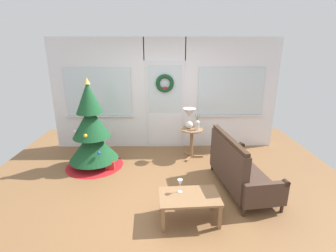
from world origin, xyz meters
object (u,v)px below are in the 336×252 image
object	(u,v)px
table_lamp	(189,116)
flower_vase	(197,125)
christmas_tree	(92,135)
side_table	(192,137)
settee_sofa	(237,169)
gift_box	(110,165)
wine_glass	(180,183)
coffee_table	(189,199)

from	to	relation	value
table_lamp	flower_vase	size ratio (longest dim) A/B	1.26
christmas_tree	table_lamp	bearing A→B (deg)	11.86
christmas_tree	side_table	size ratio (longest dim) A/B	2.72
christmas_tree	settee_sofa	size ratio (longest dim) A/B	1.10
christmas_tree	side_table	world-z (taller)	christmas_tree
side_table	gift_box	xyz separation A→B (m)	(-1.68, -0.54, -0.38)
flower_vase	wine_glass	size ratio (longest dim) A/B	1.79
table_lamp	christmas_tree	bearing A→B (deg)	-168.14
side_table	table_lamp	world-z (taller)	table_lamp
table_lamp	coffee_table	xyz separation A→B (m)	(-0.19, -2.12, -0.62)
gift_box	christmas_tree	bearing A→B (deg)	155.23
settee_sofa	coffee_table	bearing A→B (deg)	-138.36
table_lamp	coffee_table	size ratio (longest dim) A/B	0.51
gift_box	settee_sofa	bearing A→B (deg)	-17.98
table_lamp	wine_glass	size ratio (longest dim) A/B	2.26
table_lamp	settee_sofa	bearing A→B (deg)	-62.18
christmas_tree	settee_sofa	distance (m)	2.84
settee_sofa	side_table	world-z (taller)	settee_sofa
coffee_table	gift_box	size ratio (longest dim) A/B	4.83
settee_sofa	table_lamp	size ratio (longest dim) A/B	3.71
side_table	wine_glass	distance (m)	2.02
coffee_table	gift_box	xyz separation A→B (m)	(-1.43, 1.54, -0.24)
gift_box	coffee_table	bearing A→B (deg)	-47.23
table_lamp	wine_glass	bearing A→B (deg)	-98.80
settee_sofa	side_table	xyz separation A→B (m)	(-0.64, 1.29, 0.10)
christmas_tree	gift_box	xyz separation A→B (m)	(0.35, -0.16, -0.58)
coffee_table	settee_sofa	bearing A→B (deg)	41.64
coffee_table	gift_box	bearing A→B (deg)	132.77
wine_glass	table_lamp	bearing A→B (deg)	81.20
christmas_tree	side_table	xyz separation A→B (m)	(2.03, 0.37, -0.20)
settee_sofa	side_table	size ratio (longest dim) A/B	2.47
table_lamp	gift_box	bearing A→B (deg)	-160.36
christmas_tree	flower_vase	bearing A→B (deg)	8.38
christmas_tree	settee_sofa	bearing A→B (deg)	-18.92
settee_sofa	side_table	distance (m)	1.44
table_lamp	flower_vase	bearing A→B (deg)	-32.01
side_table	coffee_table	bearing A→B (deg)	-96.81
christmas_tree	coffee_table	bearing A→B (deg)	-43.77
side_table	flower_vase	world-z (taller)	flower_vase
side_table	table_lamp	bearing A→B (deg)	146.31
side_table	settee_sofa	bearing A→B (deg)	-63.55
christmas_tree	table_lamp	world-z (taller)	christmas_tree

